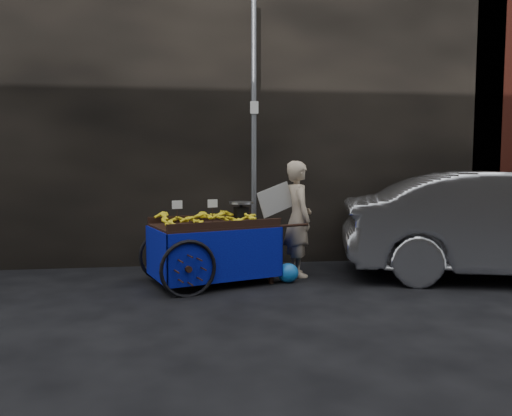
{
  "coord_description": "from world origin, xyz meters",
  "views": [
    {
      "loc": [
        -0.69,
        -6.13,
        1.56
      ],
      "look_at": [
        0.22,
        0.5,
        0.98
      ],
      "focal_mm": 35.0,
      "sensor_mm": 36.0,
      "label": 1
    }
  ],
  "objects": [
    {
      "name": "ground",
      "position": [
        0.0,
        0.0,
        0.0
      ],
      "size": [
        80.0,
        80.0,
        0.0
      ],
      "primitive_type": "plane",
      "color": "black",
      "rests_on": "ground"
    },
    {
      "name": "building_wall",
      "position": [
        0.39,
        2.6,
        2.5
      ],
      "size": [
        13.5,
        2.0,
        5.0
      ],
      "color": "black",
      "rests_on": "ground"
    },
    {
      "name": "parked_car",
      "position": [
        3.66,
        0.08,
        0.73
      ],
      "size": [
        4.69,
        2.63,
        1.46
      ],
      "primitive_type": "imported",
      "rotation": [
        0.0,
        0.0,
        1.31
      ],
      "color": "silver",
      "rests_on": "ground"
    },
    {
      "name": "banana_cart",
      "position": [
        -0.41,
        0.36,
        0.7
      ],
      "size": [
        2.28,
        1.54,
        1.14
      ],
      "rotation": [
        0.0,
        0.0,
        0.32
      ],
      "color": "black",
      "rests_on": "ground"
    },
    {
      "name": "vendor",
      "position": [
        0.84,
        0.66,
        0.81
      ],
      "size": [
        0.84,
        0.63,
        1.61
      ],
      "rotation": [
        0.0,
        0.0,
        1.69
      ],
      "color": "tan",
      "rests_on": "ground"
    },
    {
      "name": "street_pole",
      "position": [
        0.3,
        1.3,
        2.01
      ],
      "size": [
        0.12,
        0.1,
        4.0
      ],
      "color": "slate",
      "rests_on": "ground"
    },
    {
      "name": "plastic_bag",
      "position": [
        0.62,
        0.26,
        0.13
      ],
      "size": [
        0.29,
        0.23,
        0.26
      ],
      "primitive_type": "ellipsoid",
      "color": "blue",
      "rests_on": "ground"
    }
  ]
}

